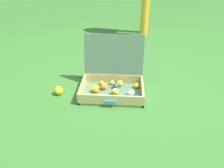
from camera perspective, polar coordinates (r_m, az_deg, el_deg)
name	(u,v)px	position (r m, az deg, el deg)	size (l,w,h in m)	color
ground_plane	(121,94)	(2.37, 2.29, -2.54)	(16.00, 16.00, 0.00)	#336B28
open_suitcase	(113,81)	(2.36, 0.22, 0.80)	(0.64, 0.57, 0.55)	#4C7051
stray_ball_on_grass	(59,91)	(2.40, -13.47, -1.64)	(0.09, 0.09, 0.09)	yellow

